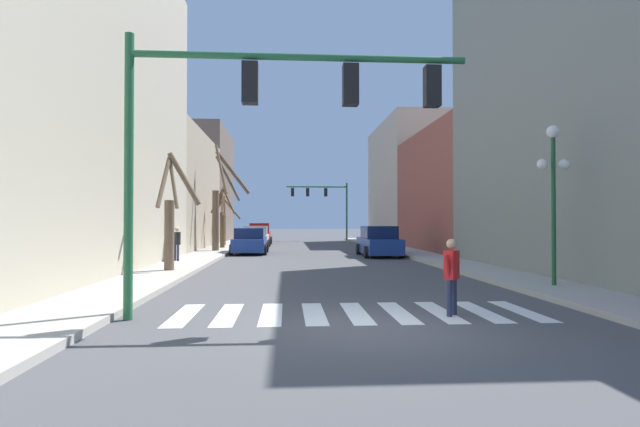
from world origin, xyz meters
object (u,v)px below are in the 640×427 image
object	(u,v)px
traffic_signal_near	(262,108)
car_parked_left_mid	(260,235)
car_parked_right_mid	(250,242)
car_parked_left_far	(379,242)
traffic_signal_far	(324,198)
street_lamp_right_corner	(553,172)
pedestrian_on_right_sidewalk	(452,270)
street_tree_left_mid	(220,204)
street_tree_right_far	(224,222)
street_tree_right_near	(222,219)
pedestrian_waiting_at_curb	(177,241)
car_driving_away_lane	(256,238)
street_tree_right_mid	(171,217)

from	to	relation	value
traffic_signal_near	car_parked_left_mid	distance (m)	32.46
car_parked_right_mid	car_parked_left_far	distance (m)	7.78
traffic_signal_near	car_parked_left_mid	size ratio (longest dim) A/B	1.68
traffic_signal_far	car_parked_right_mid	world-z (taller)	traffic_signal_far
street_lamp_right_corner	pedestrian_on_right_sidewalk	size ratio (longest dim) A/B	2.85
car_parked_left_mid	car_parked_left_far	xyz separation A→B (m)	(7.41, -14.71, -0.04)
traffic_signal_near	street_tree_left_mid	world-z (taller)	street_tree_left_mid
car_parked_right_mid	street_tree_right_far	bearing A→B (deg)	17.34
car_parked_left_far	street_tree_right_near	distance (m)	11.88
street_lamp_right_corner	traffic_signal_far	bearing A→B (deg)	95.87
pedestrian_on_right_sidewalk	pedestrian_waiting_at_curb	bearing A→B (deg)	72.45
car_driving_away_lane	street_tree_left_mid	size ratio (longest dim) A/B	0.69
pedestrian_on_right_sidewalk	street_tree_left_mid	xyz separation A→B (m)	(-7.52, 21.22, 2.11)
traffic_signal_far	street_lamp_right_corner	size ratio (longest dim) A/B	1.37
traffic_signal_near	street_tree_right_mid	size ratio (longest dim) A/B	1.58
car_parked_right_mid	street_lamp_right_corner	bearing A→B (deg)	-149.61
street_lamp_right_corner	car_driving_away_lane	bearing A→B (deg)	112.70
street_lamp_right_corner	street_tree_left_mid	world-z (taller)	street_tree_left_mid
car_parked_left_mid	pedestrian_waiting_at_curb	world-z (taller)	car_parked_left_mid
traffic_signal_near	car_parked_left_far	xyz separation A→B (m)	(5.65, 17.53, -3.44)
street_lamp_right_corner	car_driving_away_lane	size ratio (longest dim) A/B	1.00
traffic_signal_far	car_parked_left_mid	bearing A→B (deg)	-127.67
traffic_signal_far	car_parked_left_mid	world-z (taller)	traffic_signal_far
street_lamp_right_corner	car_parked_left_mid	size ratio (longest dim) A/B	1.10
traffic_signal_near	street_tree_right_far	distance (m)	28.51
car_parked_left_far	pedestrian_on_right_sidewalk	world-z (taller)	car_parked_left_far
car_parked_left_far	street_tree_right_far	bearing A→B (deg)	42.98
street_tree_right_far	street_tree_right_mid	size ratio (longest dim) A/B	0.86
traffic_signal_far	street_tree_left_mid	distance (m)	20.43
car_driving_away_lane	street_tree_right_near	distance (m)	3.56
traffic_signal_far	pedestrian_waiting_at_curb	size ratio (longest dim) A/B	3.99
traffic_signal_far	car_parked_left_far	world-z (taller)	traffic_signal_far
car_driving_away_lane	traffic_signal_near	bearing A→B (deg)	-176.27
car_parked_left_mid	pedestrian_on_right_sidewalk	world-z (taller)	car_parked_left_mid
car_driving_away_lane	street_tree_right_near	xyz separation A→B (m)	(-2.18, -2.46, 1.37)
street_tree_left_mid	car_parked_left_far	bearing A→B (deg)	-21.79
street_lamp_right_corner	street_tree_left_mid	size ratio (longest dim) A/B	0.69
pedestrian_waiting_at_curb	street_tree_right_far	size ratio (longest dim) A/B	0.41
car_parked_left_far	street_tree_right_far	xyz separation A→B (m)	(-9.86, 10.58, 1.11)
pedestrian_waiting_at_curb	street_tree_right_near	distance (m)	11.40
street_tree_right_mid	car_parked_left_far	bearing A→B (deg)	43.63
traffic_signal_far	traffic_signal_near	bearing A→B (deg)	-96.08
pedestrian_on_right_sidewalk	street_tree_right_far	distance (m)	29.25
car_parked_right_mid	car_parked_left_mid	world-z (taller)	car_parked_left_mid
car_driving_away_lane	car_parked_right_mid	distance (m)	6.79
traffic_signal_near	car_parked_left_far	size ratio (longest dim) A/B	1.43
traffic_signal_near	street_tree_right_mid	distance (m)	9.59
car_parked_right_mid	pedestrian_waiting_at_curb	distance (m)	7.56
car_driving_away_lane	pedestrian_on_right_sidewalk	size ratio (longest dim) A/B	2.85
car_driving_away_lane	street_tree_right_mid	world-z (taller)	street_tree_right_mid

